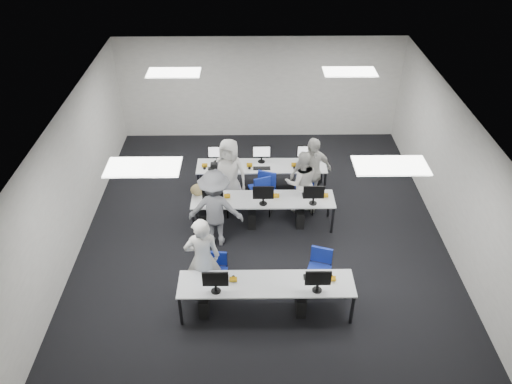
{
  "coord_description": "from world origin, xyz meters",
  "views": [
    {
      "loc": [
        -0.26,
        -8.81,
        7.29
      ],
      "look_at": [
        -0.16,
        0.09,
        1.0
      ],
      "focal_mm": 35.0,
      "sensor_mm": 36.0,
      "label": 1
    }
  ],
  "objects_px": {
    "desk_front": "(266,285)",
    "student_0": "(203,258)",
    "chair_6": "(259,195)",
    "photographer": "(215,209)",
    "chair_3": "(264,199)",
    "chair_2": "(219,202)",
    "chair_1": "(318,277)",
    "chair_5": "(214,194)",
    "chair_7": "(303,192)",
    "desk_mid": "(263,201)",
    "chair_0": "(217,279)",
    "student_3": "(311,173)",
    "student_1": "(301,182)",
    "student_2": "(229,173)",
    "chair_4": "(305,200)"
  },
  "relations": [
    {
      "from": "chair_5",
      "to": "student_1",
      "type": "xyz_separation_m",
      "value": [
        2.07,
        -0.25,
        0.5
      ]
    },
    {
      "from": "chair_7",
      "to": "student_3",
      "type": "height_order",
      "value": "student_3"
    },
    {
      "from": "chair_1",
      "to": "chair_3",
      "type": "height_order",
      "value": "chair_3"
    },
    {
      "from": "desk_front",
      "to": "chair_4",
      "type": "bearing_deg",
      "value": 72.23
    },
    {
      "from": "chair_4",
      "to": "chair_5",
      "type": "xyz_separation_m",
      "value": [
        -2.18,
        0.23,
        0.04
      ]
    },
    {
      "from": "chair_1",
      "to": "student_0",
      "type": "distance_m",
      "value": 2.31
    },
    {
      "from": "student_0",
      "to": "desk_front",
      "type": "bearing_deg",
      "value": 149.78
    },
    {
      "from": "chair_0",
      "to": "chair_1",
      "type": "height_order",
      "value": "chair_1"
    },
    {
      "from": "chair_3",
      "to": "student_1",
      "type": "distance_m",
      "value": 0.99
    },
    {
      "from": "chair_2",
      "to": "student_1",
      "type": "relative_size",
      "value": 0.58
    },
    {
      "from": "desk_mid",
      "to": "chair_2",
      "type": "relative_size",
      "value": 3.45
    },
    {
      "from": "student_1",
      "to": "photographer",
      "type": "distance_m",
      "value": 2.25
    },
    {
      "from": "chair_1",
      "to": "student_2",
      "type": "xyz_separation_m",
      "value": [
        -1.81,
        2.84,
        0.6
      ]
    },
    {
      "from": "chair_3",
      "to": "chair_7",
      "type": "relative_size",
      "value": 1.16
    },
    {
      "from": "chair_5",
      "to": "student_2",
      "type": "xyz_separation_m",
      "value": [
        0.39,
        0.03,
        0.57
      ]
    },
    {
      "from": "chair_6",
      "to": "student_3",
      "type": "height_order",
      "value": "student_3"
    },
    {
      "from": "photographer",
      "to": "chair_2",
      "type": "bearing_deg",
      "value": -86.08
    },
    {
      "from": "chair_5",
      "to": "chair_7",
      "type": "xyz_separation_m",
      "value": [
        2.17,
        0.14,
        -0.05
      ]
    },
    {
      "from": "student_1",
      "to": "photographer",
      "type": "relative_size",
      "value": 0.88
    },
    {
      "from": "chair_5",
      "to": "chair_0",
      "type": "bearing_deg",
      "value": -98.9
    },
    {
      "from": "chair_5",
      "to": "photographer",
      "type": "height_order",
      "value": "photographer"
    },
    {
      "from": "chair_3",
      "to": "chair_5",
      "type": "height_order",
      "value": "chair_5"
    },
    {
      "from": "desk_front",
      "to": "student_0",
      "type": "relative_size",
      "value": 1.75
    },
    {
      "from": "desk_mid",
      "to": "chair_6",
      "type": "bearing_deg",
      "value": 94.54
    },
    {
      "from": "chair_6",
      "to": "photographer",
      "type": "height_order",
      "value": "photographer"
    },
    {
      "from": "chair_0",
      "to": "chair_1",
      "type": "relative_size",
      "value": 0.91
    },
    {
      "from": "chair_7",
      "to": "student_1",
      "type": "relative_size",
      "value": 0.51
    },
    {
      "from": "desk_front",
      "to": "student_0",
      "type": "distance_m",
      "value": 1.29
    },
    {
      "from": "chair_4",
      "to": "photographer",
      "type": "distance_m",
      "value": 2.44
    },
    {
      "from": "desk_front",
      "to": "chair_6",
      "type": "bearing_deg",
      "value": 91.06
    },
    {
      "from": "chair_7",
      "to": "student_0",
      "type": "bearing_deg",
      "value": -121.19
    },
    {
      "from": "chair_6",
      "to": "photographer",
      "type": "bearing_deg",
      "value": -144.24
    },
    {
      "from": "chair_7",
      "to": "student_0",
      "type": "relative_size",
      "value": 0.45
    },
    {
      "from": "student_3",
      "to": "photographer",
      "type": "height_order",
      "value": "student_3"
    },
    {
      "from": "chair_4",
      "to": "student_3",
      "type": "distance_m",
      "value": 0.69
    },
    {
      "from": "desk_front",
      "to": "chair_1",
      "type": "relative_size",
      "value": 3.58
    },
    {
      "from": "chair_7",
      "to": "chair_2",
      "type": "bearing_deg",
      "value": -163.23
    },
    {
      "from": "chair_2",
      "to": "chair_4",
      "type": "distance_m",
      "value": 2.04
    },
    {
      "from": "desk_mid",
      "to": "chair_6",
      "type": "relative_size",
      "value": 3.6
    },
    {
      "from": "chair_1",
      "to": "chair_5",
      "type": "distance_m",
      "value": 3.57
    },
    {
      "from": "chair_3",
      "to": "chair_1",
      "type": "bearing_deg",
      "value": -49.72
    },
    {
      "from": "desk_mid",
      "to": "chair_0",
      "type": "xyz_separation_m",
      "value": [
        -0.95,
        -2.01,
        -0.42
      ]
    },
    {
      "from": "student_1",
      "to": "student_2",
      "type": "height_order",
      "value": "student_2"
    },
    {
      "from": "desk_front",
      "to": "chair_3",
      "type": "distance_m",
      "value": 3.21
    },
    {
      "from": "student_1",
      "to": "student_2",
      "type": "distance_m",
      "value": 1.7
    },
    {
      "from": "chair_3",
      "to": "chair_6",
      "type": "xyz_separation_m",
      "value": [
        -0.11,
        0.21,
        -0.02
      ]
    },
    {
      "from": "chair_3",
      "to": "chair_2",
      "type": "bearing_deg",
      "value": -155.53
    },
    {
      "from": "chair_4",
      "to": "chair_7",
      "type": "xyz_separation_m",
      "value": [
        -0.01,
        0.37,
        -0.01
      ]
    },
    {
      "from": "desk_front",
      "to": "chair_3",
      "type": "bearing_deg",
      "value": 89.11
    },
    {
      "from": "chair_6",
      "to": "student_2",
      "type": "xyz_separation_m",
      "value": [
        -0.71,
        0.03,
        0.6
      ]
    }
  ]
}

